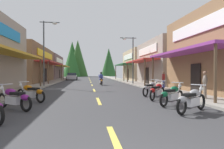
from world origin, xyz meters
name	(u,v)px	position (x,y,z in m)	size (l,w,h in m)	color
ground	(91,83)	(0.00, 24.72, -0.05)	(9.35, 79.44, 0.10)	#38383A
sidewalk_left	(50,83)	(-5.74, 24.72, 0.06)	(2.14, 79.44, 0.12)	gray
sidewalk_right	(130,82)	(5.74, 24.72, 0.06)	(2.14, 79.44, 0.12)	gray
centerline_dashes	(90,81)	(0.00, 28.93, 0.01)	(0.16, 56.81, 0.01)	#E0C64C
storefront_left_middle	(24,65)	(-9.92, 26.95, 2.67)	(8.10, 13.65, 5.32)	brown
storefront_left_far	(44,67)	(-10.17, 41.54, 2.68)	(8.60, 12.79, 5.36)	brown
storefront_right_middle	(171,63)	(9.90, 19.90, 2.69)	(8.06, 9.18, 5.38)	gray
storefront_right_far	(150,66)	(10.94, 30.50, 2.74)	(10.14, 9.51, 5.48)	tan
streetlamp_left	(46,45)	(-4.80, 18.13, 4.40)	(2.02, 0.30, 6.88)	#474C51
streetlamp_right	(131,54)	(4.77, 20.18, 3.83)	(2.02, 0.30, 5.84)	#474C51
motorcycle_parked_right_0	(192,99)	(3.33, 4.61, 0.49)	(1.87, 1.21, 1.04)	black
motorcycle_parked_right_1	(172,94)	(3.30, 6.16, 0.49)	(1.79, 1.34, 1.04)	black
motorcycle_parked_right_2	(157,91)	(3.32, 7.97, 0.49)	(1.52, 1.65, 1.04)	black
motorcycle_parked_right_3	(151,88)	(3.53, 9.59, 0.49)	(1.64, 1.52, 1.04)	black
motorcycle_parked_left_1	(14,98)	(-3.52, 5.97, 0.49)	(1.80, 1.32, 1.04)	black
motorcycle_parked_left_2	(31,92)	(-3.47, 8.01, 0.49)	(1.78, 1.35, 1.04)	black
rider_cruising_lead	(101,80)	(1.06, 19.67, 0.66)	(0.60, 2.14, 1.57)	black
pedestrian_by_shop	(205,84)	(5.69, 7.19, 0.91)	(0.40, 0.51, 1.59)	#726659
pedestrian_browsing	(163,79)	(6.02, 13.27, 0.91)	(0.43, 0.45, 1.59)	#333F8C
pedestrian_waiting	(43,77)	(-6.30, 23.22, 0.95)	(0.35, 0.55, 1.64)	#B2A599
parked_car_curbside	(72,76)	(-3.47, 34.57, 0.69)	(2.19, 4.36, 1.40)	silver
treeline_backdrop	(80,60)	(-2.90, 66.56, 6.02)	(20.35, 13.22, 13.39)	#235223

